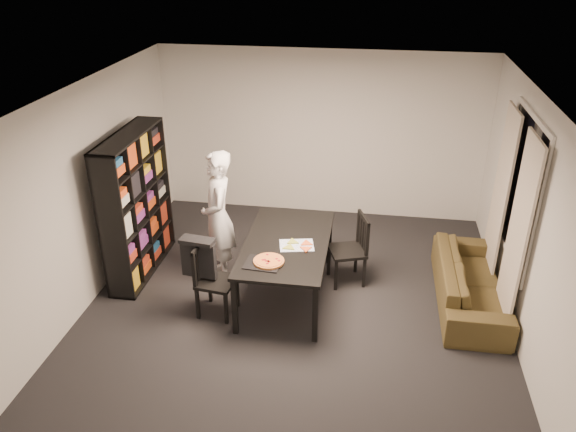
% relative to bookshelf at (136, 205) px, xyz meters
% --- Properties ---
extents(room, '(5.01, 5.51, 2.61)m').
position_rel_bookshelf_xyz_m(room, '(2.16, -0.60, 0.35)').
color(room, black).
rests_on(room, ground).
extents(window_pane, '(0.02, 1.40, 1.60)m').
position_rel_bookshelf_xyz_m(window_pane, '(4.64, -0.00, 0.55)').
color(window_pane, black).
rests_on(window_pane, room).
extents(window_frame, '(0.03, 1.52, 1.72)m').
position_rel_bookshelf_xyz_m(window_frame, '(4.64, -0.00, 0.55)').
color(window_frame, white).
rests_on(window_frame, room).
extents(curtain_left, '(0.03, 0.70, 2.25)m').
position_rel_bookshelf_xyz_m(curtain_left, '(4.56, -0.52, 0.20)').
color(curtain_left, beige).
rests_on(curtain_left, room).
extents(curtain_right, '(0.03, 0.70, 2.25)m').
position_rel_bookshelf_xyz_m(curtain_right, '(4.56, 0.52, 0.20)').
color(curtain_right, beige).
rests_on(curtain_right, room).
extents(bookshelf, '(0.35, 1.50, 1.90)m').
position_rel_bookshelf_xyz_m(bookshelf, '(0.00, 0.00, 0.00)').
color(bookshelf, black).
rests_on(bookshelf, room).
extents(dining_table, '(1.00, 1.80, 0.75)m').
position_rel_bookshelf_xyz_m(dining_table, '(2.01, -0.31, -0.27)').
color(dining_table, black).
rests_on(dining_table, room).
extents(chair_left, '(0.47, 0.47, 0.90)m').
position_rel_bookshelf_xyz_m(chair_left, '(1.17, -0.79, -0.44)').
color(chair_left, black).
rests_on(chair_left, room).
extents(chair_right, '(0.55, 0.55, 0.93)m').
position_rel_bookshelf_xyz_m(chair_right, '(2.81, 0.15, -0.42)').
color(chair_right, black).
rests_on(chair_right, room).
extents(draped_jacket, '(0.42, 0.22, 0.50)m').
position_rel_bookshelf_xyz_m(draped_jacket, '(1.05, -0.78, -0.21)').
color(draped_jacket, black).
rests_on(draped_jacket, chair_left).
extents(person, '(0.61, 0.74, 1.74)m').
position_rel_bookshelf_xyz_m(person, '(1.09, -0.01, -0.08)').
color(person, silver).
rests_on(person, room).
extents(baking_tray, '(0.42, 0.35, 0.01)m').
position_rel_bookshelf_xyz_m(baking_tray, '(1.83, -0.85, -0.19)').
color(baking_tray, black).
rests_on(baking_tray, dining_table).
extents(pepperoni_pizza, '(0.35, 0.35, 0.03)m').
position_rel_bookshelf_xyz_m(pepperoni_pizza, '(1.89, -0.82, -0.17)').
color(pepperoni_pizza, '#AE6432').
rests_on(pepperoni_pizza, dining_table).
extents(kitchen_towel, '(0.45, 0.38, 0.01)m').
position_rel_bookshelf_xyz_m(kitchen_towel, '(2.14, -0.38, -0.20)').
color(kitchen_towel, white).
rests_on(kitchen_towel, dining_table).
extents(pizza_slices, '(0.45, 0.41, 0.01)m').
position_rel_bookshelf_xyz_m(pizza_slices, '(2.16, -0.39, -0.18)').
color(pizza_slices, '#DDC645').
rests_on(pizza_slices, dining_table).
extents(sofa, '(0.75, 1.92, 0.56)m').
position_rel_bookshelf_xyz_m(sofa, '(4.24, -0.12, -0.67)').
color(sofa, '#433F1A').
rests_on(sofa, room).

